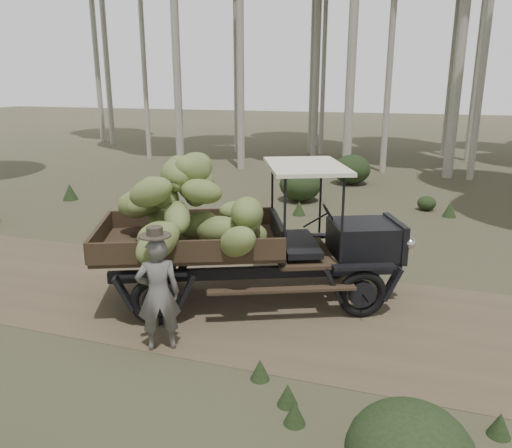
{
  "coord_description": "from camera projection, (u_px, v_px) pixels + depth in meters",
  "views": [
    {
      "loc": [
        4.01,
        -7.83,
        3.93
      ],
      "look_at": [
        1.29,
        0.34,
        1.46
      ],
      "focal_mm": 35.0,
      "sensor_mm": 36.0,
      "label": 1
    }
  ],
  "objects": [
    {
      "name": "banana_truck",
      "position": [
        223.0,
        218.0,
        8.8
      ],
      "size": [
        5.73,
        3.95,
        2.86
      ],
      "rotation": [
        0.0,
        0.0,
        0.41
      ],
      "color": "black",
      "rests_on": "ground"
    },
    {
      "name": "farmer",
      "position": [
        158.0,
        293.0,
        7.39
      ],
      "size": [
        0.78,
        0.7,
        1.93
      ],
      "rotation": [
        0.0,
        0.0,
        3.68
      ],
      "color": "#595651",
      "rests_on": "ground"
    },
    {
      "name": "ground",
      "position": [
        186.0,
        297.0,
        9.44
      ],
      "size": [
        120.0,
        120.0,
        0.0
      ],
      "primitive_type": "plane",
      "color": "#473D2B",
      "rests_on": "ground"
    },
    {
      "name": "dirt_track",
      "position": [
        186.0,
        297.0,
        9.44
      ],
      "size": [
        70.0,
        4.0,
        0.01
      ],
      "primitive_type": "cube",
      "color": "brown",
      "rests_on": "ground"
    },
    {
      "name": "undergrowth",
      "position": [
        92.0,
        279.0,
        8.88
      ],
      "size": [
        20.72,
        21.83,
        1.39
      ],
      "color": "#233319",
      "rests_on": "ground"
    }
  ]
}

